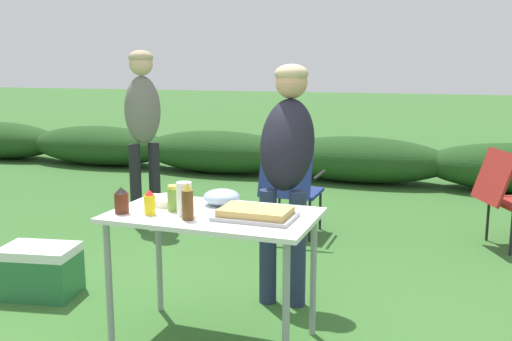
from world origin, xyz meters
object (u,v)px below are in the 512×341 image
standing_person_with_beanie (287,155)px  camp_chair_green_behind_table (291,186)px  folding_table (213,227)px  mustard_bottle (150,203)px  food_tray (256,214)px  bbq_sauce_bottle (122,201)px  beer_bottle (188,202)px  paper_cup_stack (184,199)px  standing_person_in_olive_jacket (143,117)px  plate_stack (171,200)px  relish_jar (174,198)px  mixing_bowl (222,197)px  cooler_box (40,271)px  camp_chair_near_hedge (512,193)px

standing_person_with_beanie → camp_chair_green_behind_table: bearing=100.4°
folding_table → mustard_bottle: 0.36m
food_tray → bbq_sauce_bottle: bbq_sauce_bottle is taller
mustard_bottle → beer_bottle: size_ratio=0.69×
food_tray → camp_chair_green_behind_table: camp_chair_green_behind_table is taller
folding_table → paper_cup_stack: 0.23m
mustard_bottle → standing_person_in_olive_jacket: standing_person_in_olive_jacket is taller
plate_stack → standing_person_with_beanie: (0.51, 0.62, 0.20)m
relish_jar → standing_person_with_beanie: standing_person_with_beanie is taller
relish_jar → standing_person_in_olive_jacket: size_ratio=0.08×
standing_person_in_olive_jacket → beer_bottle: bearing=-102.6°
beer_bottle → mixing_bowl: bearing=83.6°
paper_cup_stack → beer_bottle: beer_bottle is taller
folding_table → bbq_sauce_bottle: 0.51m
plate_stack → paper_cup_stack: bearing=-47.2°
folding_table → standing_person_with_beanie: standing_person_with_beanie is taller
mustard_bottle → camp_chair_green_behind_table: bearing=86.2°
beer_bottle → standing_person_with_beanie: 0.94m
relish_jar → cooler_box: (-1.14, 0.24, -0.64)m
camp_chair_near_hedge → mixing_bowl: bearing=-62.0°
folding_table → camp_chair_near_hedge: camp_chair_near_hedge is taller
relish_jar → cooler_box: relish_jar is taller
paper_cup_stack → bbq_sauce_bottle: size_ratio=1.23×
beer_bottle → cooler_box: (-1.29, 0.38, -0.66)m
mustard_bottle → folding_table: bearing=24.8°
mixing_bowl → standing_person_with_beanie: size_ratio=0.14×
cooler_box → camp_chair_green_behind_table: bearing=-133.8°
mustard_bottle → food_tray: bearing=11.1°
mixing_bowl → camp_chair_near_hedge: size_ratio=0.25×
standing_person_in_olive_jacket → folding_table: bearing=-99.2°
food_tray → beer_bottle: bearing=-157.2°
plate_stack → camp_chair_green_behind_table: size_ratio=0.30×
plate_stack → mustard_bottle: size_ratio=1.84×
food_tray → standing_person_with_beanie: size_ratio=0.26×
standing_person_with_beanie → camp_chair_near_hedge: size_ratio=1.84×
paper_cup_stack → standing_person_with_beanie: (0.32, 0.82, 0.13)m
beer_bottle → camp_chair_green_behind_table: (-0.09, 2.23, -0.37)m
beer_bottle → cooler_box: bearing=163.7°
bbq_sauce_bottle → camp_chair_near_hedge: size_ratio=0.17×
camp_chair_green_behind_table → plate_stack: bearing=-94.5°
paper_cup_stack → food_tray: bearing=8.4°
bbq_sauce_bottle → standing_person_in_olive_jacket: (-1.13, 2.16, 0.23)m
bbq_sauce_bottle → standing_person_with_beanie: (0.65, 0.90, 0.15)m
plate_stack → bbq_sauce_bottle: size_ratio=1.72×
camp_chair_green_behind_table → cooler_box: 2.22m
mustard_bottle → beer_bottle: bearing=-6.1°
standing_person_with_beanie → cooler_box: bearing=-165.9°
folding_table → plate_stack: (-0.31, 0.11, 0.10)m
bbq_sauce_bottle → relish_jar: bbq_sauce_bottle is taller
mixing_bowl → beer_bottle: size_ratio=1.07×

